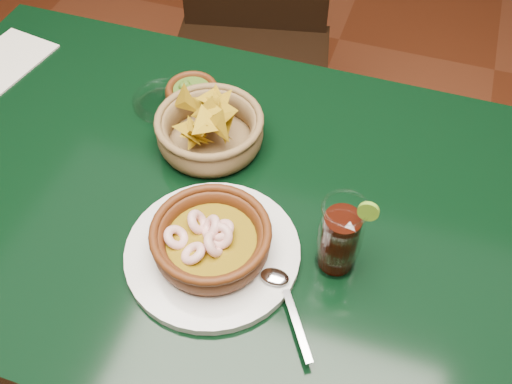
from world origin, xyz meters
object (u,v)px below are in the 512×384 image
(dining_chair, at_px, (250,42))
(cola_drink, at_px, (340,237))
(shrimp_plate, at_px, (212,243))
(chip_basket, at_px, (210,130))
(dining_table, at_px, (190,219))

(dining_chair, distance_m, cola_drink, 0.93)
(cola_drink, bearing_deg, shrimp_plate, -165.40)
(dining_chair, relative_size, chip_basket, 4.22)
(dining_table, xyz_separation_m, dining_chair, (-0.12, 0.71, -0.11))
(dining_table, bearing_deg, shrimp_plate, -49.96)
(shrimp_plate, distance_m, cola_drink, 0.20)
(shrimp_plate, distance_m, chip_basket, 0.25)
(dining_table, height_order, dining_chair, dining_chair)
(chip_basket, distance_m, cola_drink, 0.34)
(shrimp_plate, relative_size, cola_drink, 2.10)
(dining_chair, height_order, cola_drink, dining_chair)
(dining_table, bearing_deg, chip_basket, 86.65)
(dining_table, xyz_separation_m, chip_basket, (0.01, 0.11, 0.14))
(dining_chair, xyz_separation_m, shrimp_plate, (0.22, -0.83, 0.25))
(chip_basket, bearing_deg, cola_drink, -32.62)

